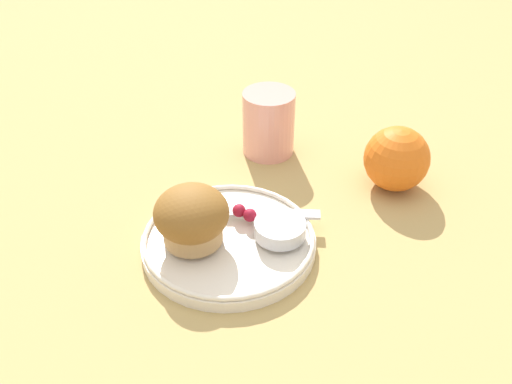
{
  "coord_description": "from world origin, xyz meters",
  "views": [
    {
      "loc": [
        0.31,
        -0.41,
        0.44
      ],
      "look_at": [
        0.02,
        0.02,
        0.06
      ],
      "focal_mm": 40.0,
      "sensor_mm": 36.0,
      "label": 1
    }
  ],
  "objects": [
    {
      "name": "cream_ramekin",
      "position": [
        0.06,
        0.01,
        0.03
      ],
      "size": [
        0.06,
        0.06,
        0.02
      ],
      "color": "silver",
      "rests_on": "plate"
    },
    {
      "name": "plate",
      "position": [
        0.01,
        -0.02,
        0.01
      ],
      "size": [
        0.2,
        0.2,
        0.02
      ],
      "color": "silver",
      "rests_on": "ground_plane"
    },
    {
      "name": "orange_fruit",
      "position": [
        0.11,
        0.2,
        0.04
      ],
      "size": [
        0.08,
        0.08,
        0.08
      ],
      "color": "orange",
      "rests_on": "ground_plane"
    },
    {
      "name": "muffin",
      "position": [
        -0.02,
        -0.05,
        0.05
      ],
      "size": [
        0.08,
        0.08,
        0.07
      ],
      "color": "tan",
      "rests_on": "plate"
    },
    {
      "name": "juice_glass",
      "position": [
        -0.07,
        0.17,
        0.05
      ],
      "size": [
        0.07,
        0.07,
        0.09
      ],
      "color": "#E5998C",
      "rests_on": "ground_plane"
    },
    {
      "name": "butter_knife",
      "position": [
        0.01,
        0.02,
        0.02
      ],
      "size": [
        0.14,
        0.1,
        0.0
      ],
      "rotation": [
        0.0,
        0.0,
        0.55
      ],
      "color": "silver",
      "rests_on": "plate"
    },
    {
      "name": "berry_pair",
      "position": [
        0.01,
        0.01,
        0.03
      ],
      "size": [
        0.03,
        0.02,
        0.02
      ],
      "color": "maroon",
      "rests_on": "plate"
    },
    {
      "name": "ground_plane",
      "position": [
        0.0,
        0.0,
        0.0
      ],
      "size": [
        3.0,
        3.0,
        0.0
      ],
      "primitive_type": "plane",
      "color": "tan"
    }
  ]
}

